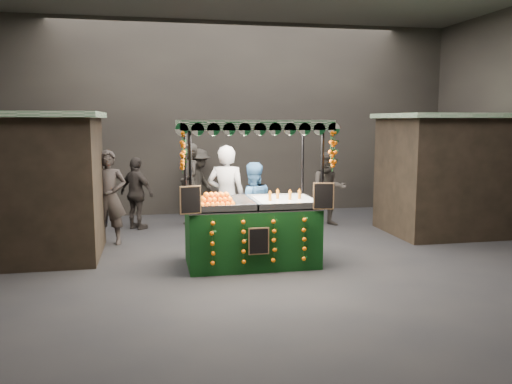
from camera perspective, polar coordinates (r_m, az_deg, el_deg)
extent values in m
plane|color=black|center=(9.39, 1.75, -7.36)|extent=(12.00, 12.00, 0.00)
cube|color=black|center=(13.98, -2.88, 7.97)|extent=(12.00, 0.10, 5.00)
cube|color=black|center=(4.34, 17.10, 8.11)|extent=(12.00, 0.10, 5.00)
cube|color=black|center=(10.17, -24.55, 0.30)|extent=(2.80, 2.00, 2.50)
cube|color=#104C21|center=(10.10, -24.97, 7.63)|extent=(3.00, 2.20, 0.10)
cube|color=black|center=(12.23, 20.61, 1.65)|extent=(2.80, 2.00, 2.50)
cube|color=#104C21|center=(12.18, 20.91, 7.74)|extent=(3.00, 2.20, 0.10)
cube|color=black|center=(9.00, -0.51, -4.76)|extent=(2.18, 1.19, 0.99)
cube|color=silver|center=(8.90, -0.52, -1.53)|extent=(2.18, 1.19, 0.04)
cylinder|color=black|center=(8.19, -7.08, -1.14)|extent=(0.05, 0.05, 2.38)
cylinder|color=black|center=(8.60, 7.15, -0.71)|extent=(0.05, 0.05, 2.38)
cylinder|color=black|center=(9.30, -7.60, -0.08)|extent=(0.05, 0.05, 2.38)
cylinder|color=black|center=(9.67, 5.04, 0.25)|extent=(0.05, 0.05, 2.38)
cube|color=#104C21|center=(8.79, -0.53, 7.57)|extent=(2.43, 1.44, 0.08)
cube|color=silver|center=(9.02, 3.20, -1.03)|extent=(0.97, 1.07, 0.08)
cube|color=black|center=(8.12, -7.13, -0.86)|extent=(0.33, 0.09, 0.44)
cube|color=black|center=(8.54, 7.34, -0.44)|extent=(0.33, 0.09, 0.44)
cube|color=black|center=(8.38, 0.30, -5.36)|extent=(0.34, 0.02, 0.44)
imported|color=gray|center=(9.95, -3.23, -0.63)|extent=(0.85, 0.70, 1.99)
imported|color=#2A5386|center=(9.94, -0.41, -1.56)|extent=(0.83, 0.65, 1.67)
imported|color=#292321|center=(10.76, -15.67, -0.57)|extent=(0.74, 0.54, 1.88)
imported|color=#2D2824|center=(12.37, 7.84, 0.32)|extent=(0.95, 0.81, 1.72)
imported|color=#282321|center=(12.14, -12.81, -0.14)|extent=(0.97, 0.95, 1.63)
imported|color=#292521|center=(13.57, -6.23, 1.03)|extent=(1.17, 1.29, 1.73)
imported|color=#2D2624|center=(13.20, -21.88, -0.17)|extent=(0.80, 0.59, 1.51)
imported|color=black|center=(13.95, 16.81, 0.55)|extent=(1.08, 1.48, 1.55)
imported|color=#2B2723|center=(12.35, -7.21, 0.79)|extent=(0.62, 0.79, 1.92)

